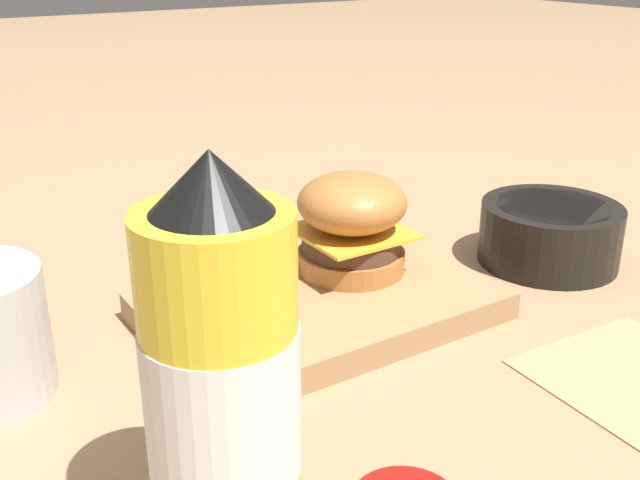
{
  "coord_description": "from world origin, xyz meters",
  "views": [
    {
      "loc": [
        -0.34,
        -0.46,
        0.31
      ],
      "look_at": [
        -0.03,
        0.02,
        0.07
      ],
      "focal_mm": 42.0,
      "sensor_mm": 36.0,
      "label": 1
    }
  ],
  "objects_px": {
    "ketchup_bottle": "(222,384)",
    "side_bowl": "(550,232)",
    "burger": "(352,223)",
    "spoon": "(332,196)",
    "serving_board": "(320,306)"
  },
  "relations": [
    {
      "from": "spoon",
      "to": "ketchup_bottle",
      "type": "bearing_deg",
      "value": 128.45
    },
    {
      "from": "side_bowl",
      "to": "spoon",
      "type": "bearing_deg",
      "value": 105.44
    },
    {
      "from": "burger",
      "to": "spoon",
      "type": "bearing_deg",
      "value": 59.94
    },
    {
      "from": "ketchup_bottle",
      "to": "side_bowl",
      "type": "relative_size",
      "value": 1.59
    },
    {
      "from": "side_bowl",
      "to": "ketchup_bottle",
      "type": "bearing_deg",
      "value": -159.21
    },
    {
      "from": "ketchup_bottle",
      "to": "side_bowl",
      "type": "bearing_deg",
      "value": 20.79
    },
    {
      "from": "burger",
      "to": "ketchup_bottle",
      "type": "xyz_separation_m",
      "value": [
        -0.24,
        -0.22,
        0.03
      ]
    },
    {
      "from": "spoon",
      "to": "burger",
      "type": "bearing_deg",
      "value": 137.69
    },
    {
      "from": "burger",
      "to": "spoon",
      "type": "height_order",
      "value": "burger"
    },
    {
      "from": "burger",
      "to": "serving_board",
      "type": "bearing_deg",
      "value": -152.44
    },
    {
      "from": "side_bowl",
      "to": "spoon",
      "type": "distance_m",
      "value": 0.29
    },
    {
      "from": "burger",
      "to": "spoon",
      "type": "relative_size",
      "value": 0.69
    },
    {
      "from": "ketchup_bottle",
      "to": "spoon",
      "type": "relative_size",
      "value": 1.55
    },
    {
      "from": "ketchup_bottle",
      "to": "serving_board",
      "type": "bearing_deg",
      "value": 46.43
    },
    {
      "from": "ketchup_bottle",
      "to": "burger",
      "type": "bearing_deg",
      "value": 43.08
    }
  ]
}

